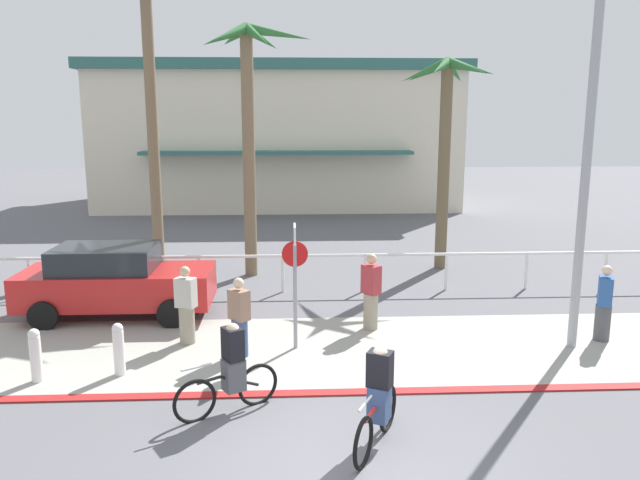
{
  "coord_description": "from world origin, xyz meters",
  "views": [
    {
      "loc": [
        -0.89,
        -7.65,
        4.65
      ],
      "look_at": [
        -0.23,
        6.0,
        1.92
      ],
      "focal_mm": 34.79,
      "sensor_mm": 36.0,
      "label": 1
    }
  ],
  "objects": [
    {
      "name": "ground_plane",
      "position": [
        0.0,
        10.0,
        0.0
      ],
      "size": [
        80.0,
        80.0,
        0.0
      ],
      "primitive_type": "plane",
      "color": "#5B5B60"
    },
    {
      "name": "sidewalk_strip",
      "position": [
        0.0,
        4.2,
        0.01
      ],
      "size": [
        44.0,
        4.0,
        0.02
      ],
      "primitive_type": "cube",
      "color": "#9E9E93",
      "rests_on": "ground"
    },
    {
      "name": "curb_paint",
      "position": [
        0.0,
        2.2,
        0.01
      ],
      "size": [
        44.0,
        0.24,
        0.03
      ],
      "primitive_type": "cube",
      "color": "maroon",
      "rests_on": "ground"
    },
    {
      "name": "building_backdrop",
      "position": [
        -1.47,
        26.55,
        3.67
      ],
      "size": [
        18.65,
        10.52,
        7.3
      ],
      "color": "beige",
      "rests_on": "ground"
    },
    {
      "name": "rail_fence",
      "position": [
        -0.0,
        8.5,
        0.84
      ],
      "size": [
        24.5,
        0.08,
        1.04
      ],
      "color": "white",
      "rests_on": "ground"
    },
    {
      "name": "stop_sign_bike_lane",
      "position": [
        -0.81,
        4.32,
        1.68
      ],
      "size": [
        0.52,
        0.56,
        2.56
      ],
      "color": "gray",
      "rests_on": "ground"
    },
    {
      "name": "bollard_0",
      "position": [
        -4.02,
        3.14,
        0.52
      ],
      "size": [
        0.2,
        0.2,
        1.0
      ],
      "color": "white",
      "rests_on": "ground"
    },
    {
      "name": "bollard_1",
      "position": [
        -5.41,
        2.91,
        0.52
      ],
      "size": [
        0.2,
        0.2,
        1.0
      ],
      "color": "white",
      "rests_on": "ground"
    },
    {
      "name": "streetlight_curb",
      "position": [
        4.87,
        3.92,
        4.28
      ],
      "size": [
        0.24,
        2.54,
        7.5
      ],
      "color": "#9EA0A5",
      "rests_on": "ground"
    },
    {
      "name": "palm_tree_0",
      "position": [
        -5.25,
        12.6,
        6.37
      ],
      "size": [
        3.36,
        3.09,
        8.96
      ],
      "color": "#756047",
      "rests_on": "ground"
    },
    {
      "name": "palm_tree_1",
      "position": [
        -2.02,
        10.41,
        5.23
      ],
      "size": [
        3.09,
        3.04,
        7.21
      ],
      "color": "#756047",
      "rests_on": "ground"
    },
    {
      "name": "palm_tree_2",
      "position": [
        3.78,
        11.04,
        4.68
      ],
      "size": [
        2.85,
        3.09,
        6.37
      ],
      "color": "brown",
      "rests_on": "ground"
    },
    {
      "name": "car_red_1",
      "position": [
        -5.02,
        6.64,
        0.87
      ],
      "size": [
        4.4,
        2.02,
        1.69
      ],
      "color": "red",
      "rests_on": "ground"
    },
    {
      "name": "cyclist_red_0",
      "position": [
        0.34,
        0.52,
        0.69
      ],
      "size": [
        0.86,
        1.66,
        1.5
      ],
      "color": "black",
      "rests_on": "ground"
    },
    {
      "name": "cyclist_black_1",
      "position": [
        -1.86,
        1.64,
        0.69
      ],
      "size": [
        1.59,
        0.98,
        1.5
      ],
      "color": "black",
      "rests_on": "ground"
    },
    {
      "name": "pedestrian_0",
      "position": [
        0.87,
        5.4,
        0.8
      ],
      "size": [
        0.45,
        0.48,
        1.73
      ],
      "color": "gray",
      "rests_on": "ground"
    },
    {
      "name": "pedestrian_1",
      "position": [
        5.64,
        4.46,
        0.75
      ],
      "size": [
        0.42,
        0.47,
        1.64
      ],
      "color": "#4C4C51",
      "rests_on": "ground"
    },
    {
      "name": "pedestrian_2",
      "position": [
        -1.9,
        3.94,
        0.74
      ],
      "size": [
        0.46,
        0.47,
        1.61
      ],
      "color": "#384C7A",
      "rests_on": "ground"
    },
    {
      "name": "pedestrian_3",
      "position": [
        -3.05,
        4.72,
        0.76
      ],
      "size": [
        0.47,
        0.42,
        1.66
      ],
      "color": "gray",
      "rests_on": "ground"
    }
  ]
}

